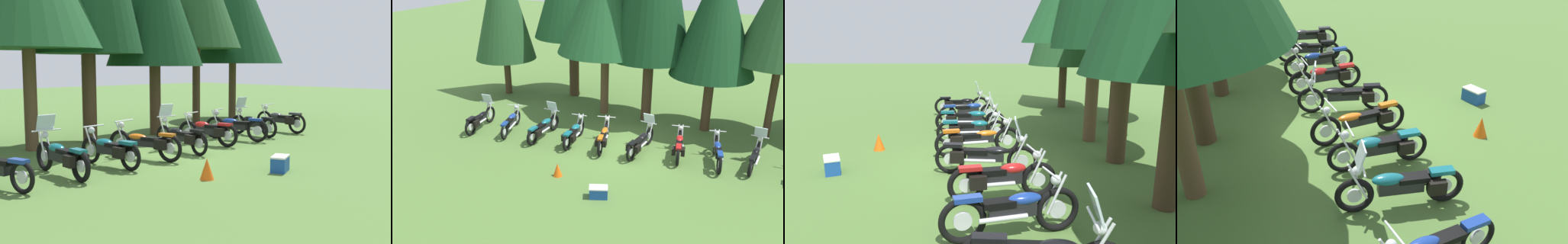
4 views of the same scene
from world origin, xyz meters
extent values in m
plane|color=#4C7033|center=(0.00, 0.00, 0.00)|extent=(80.00, 80.00, 0.00)
torus|color=black|center=(-4.72, -1.40, 0.33)|extent=(0.29, 0.67, 0.67)
cylinder|color=silver|center=(-4.72, -1.40, 0.33)|extent=(0.12, 0.26, 0.26)
cube|color=black|center=(-4.89, -0.85, 0.58)|extent=(0.38, 0.57, 0.10)
cube|color=navy|center=(-4.74, -1.33, 0.65)|extent=(0.31, 0.48, 0.08)
cylinder|color=silver|center=(-5.14, -0.01, 0.97)|extent=(0.67, 0.23, 0.04)
cylinder|color=silver|center=(-4.78, -0.77, 0.35)|extent=(0.31, 0.78, 0.08)
torus|color=black|center=(-3.39, 0.34, 0.36)|extent=(0.12, 0.71, 0.71)
cylinder|color=silver|center=(-3.39, 0.34, 0.36)|extent=(0.05, 0.27, 0.27)
torus|color=black|center=(-3.38, -1.33, 0.36)|extent=(0.12, 0.71, 0.71)
cylinder|color=silver|center=(-3.38, -1.33, 0.36)|extent=(0.05, 0.27, 0.27)
cube|color=black|center=(-3.38, -0.50, 0.47)|extent=(0.22, 0.83, 0.26)
ellipsoid|color=#14606B|center=(-3.38, -0.27, 0.63)|extent=(0.27, 0.59, 0.20)
cube|color=black|center=(-3.38, -0.73, 0.60)|extent=(0.25, 0.55, 0.10)
cube|color=#14606B|center=(-3.38, -1.25, 0.68)|extent=(0.20, 0.44, 0.08)
cylinder|color=silver|center=(-3.47, 0.28, 0.65)|extent=(0.05, 0.34, 0.65)
cylinder|color=silver|center=(-3.31, 0.28, 0.65)|extent=(0.05, 0.34, 0.65)
cylinder|color=silver|center=(-3.39, 0.20, 0.99)|extent=(0.74, 0.04, 0.04)
sphere|color=silver|center=(-3.39, 0.29, 0.87)|extent=(0.17, 0.17, 0.17)
cylinder|color=silver|center=(-3.25, -0.68, 0.38)|extent=(0.08, 0.83, 0.08)
cube|color=silver|center=(-3.39, 0.22, 1.17)|extent=(0.44, 0.15, 0.39)
cube|color=black|center=(-3.55, -1.13, 0.46)|extent=(0.14, 0.32, 0.26)
cube|color=black|center=(-3.21, -1.13, 0.46)|extent=(0.14, 0.32, 0.26)
torus|color=black|center=(-2.10, 0.37, 0.35)|extent=(0.18, 0.70, 0.69)
cylinder|color=silver|center=(-2.10, 0.37, 0.35)|extent=(0.08, 0.27, 0.27)
torus|color=black|center=(-1.92, -1.11, 0.35)|extent=(0.18, 0.70, 0.69)
cylinder|color=silver|center=(-1.92, -1.11, 0.35)|extent=(0.08, 0.27, 0.27)
cube|color=black|center=(-2.01, -0.37, 0.45)|extent=(0.33, 0.76, 0.24)
ellipsoid|color=#14606B|center=(-2.03, -0.16, 0.60)|extent=(0.36, 0.56, 0.19)
cube|color=black|center=(-1.98, -0.57, 0.57)|extent=(0.34, 0.52, 0.10)
cube|color=#14606B|center=(-1.93, -1.03, 0.67)|extent=(0.27, 0.46, 0.08)
cylinder|color=silver|center=(-2.18, 0.30, 0.64)|extent=(0.08, 0.34, 0.65)
cylinder|color=silver|center=(-2.00, 0.33, 0.64)|extent=(0.08, 0.34, 0.65)
cylinder|color=silver|center=(-2.08, 0.24, 0.98)|extent=(0.65, 0.11, 0.04)
sphere|color=silver|center=(-2.09, 0.32, 0.86)|extent=(0.19, 0.19, 0.17)
cylinder|color=silver|center=(-1.84, -0.51, 0.37)|extent=(0.17, 0.74, 0.08)
cube|color=black|center=(-2.13, -0.93, 0.45)|extent=(0.18, 0.33, 0.26)
cube|color=black|center=(-1.75, -0.89, 0.45)|extent=(0.18, 0.33, 0.26)
torus|color=black|center=(-1.00, 0.64, 0.37)|extent=(0.30, 0.74, 0.74)
cylinder|color=silver|center=(-1.00, 0.64, 0.37)|extent=(0.13, 0.29, 0.29)
torus|color=black|center=(-0.55, -0.95, 0.37)|extent=(0.30, 0.74, 0.74)
cylinder|color=silver|center=(-0.55, -0.95, 0.37)|extent=(0.13, 0.29, 0.29)
cube|color=black|center=(-0.78, -0.15, 0.47)|extent=(0.40, 0.84, 0.21)
ellipsoid|color=#D16014|center=(-0.84, 0.07, 0.60)|extent=(0.37, 0.62, 0.17)
cube|color=black|center=(-0.72, -0.37, 0.57)|extent=(0.35, 0.58, 0.10)
cube|color=#D16014|center=(-0.58, -0.87, 0.72)|extent=(0.28, 0.47, 0.08)
cylinder|color=silver|center=(-1.05, 0.57, 0.67)|extent=(0.13, 0.34, 0.65)
cylinder|color=silver|center=(-0.92, 0.60, 0.67)|extent=(0.13, 0.34, 0.65)
cylinder|color=silver|center=(-0.96, 0.51, 1.01)|extent=(0.73, 0.24, 0.04)
sphere|color=silver|center=(-0.99, 0.59, 0.89)|extent=(0.21, 0.21, 0.17)
cylinder|color=silver|center=(-0.62, -0.30, 0.39)|extent=(0.30, 0.81, 0.08)
cube|color=black|center=(-0.75, -0.79, 0.47)|extent=(0.22, 0.35, 0.26)
cube|color=black|center=(-0.47, -0.72, 0.47)|extent=(0.22, 0.35, 0.26)
torus|color=black|center=(0.76, 0.89, 0.35)|extent=(0.14, 0.71, 0.71)
cylinder|color=silver|center=(0.76, 0.89, 0.35)|extent=(0.07, 0.28, 0.28)
torus|color=black|center=(0.64, -0.79, 0.35)|extent=(0.14, 0.71, 0.71)
cylinder|color=silver|center=(0.64, -0.79, 0.35)|extent=(0.07, 0.28, 0.28)
cube|color=black|center=(0.70, 0.05, 0.45)|extent=(0.28, 0.85, 0.22)
ellipsoid|color=black|center=(0.72, 0.28, 0.59)|extent=(0.32, 0.61, 0.17)
cube|color=black|center=(0.69, -0.18, 0.56)|extent=(0.30, 0.57, 0.10)
cube|color=black|center=(0.65, -0.71, 0.69)|extent=(0.23, 0.45, 0.08)
cylinder|color=silver|center=(0.67, 0.84, 0.65)|extent=(0.07, 0.34, 0.65)
cylinder|color=silver|center=(0.84, 0.82, 0.65)|extent=(0.07, 0.34, 0.65)
cylinder|color=silver|center=(0.75, 0.75, 0.99)|extent=(0.67, 0.08, 0.04)
sphere|color=silver|center=(0.76, 0.84, 0.87)|extent=(0.18, 0.18, 0.17)
cylinder|color=silver|center=(0.83, -0.14, 0.37)|extent=(0.14, 0.84, 0.08)
cube|color=silver|center=(0.75, 0.77, 1.17)|extent=(0.45, 0.18, 0.39)
cube|color=black|center=(0.48, -0.58, 0.45)|extent=(0.16, 0.33, 0.26)
cube|color=black|center=(0.83, -0.60, 0.45)|extent=(0.16, 0.33, 0.26)
torus|color=black|center=(1.95, 1.10, 0.36)|extent=(0.28, 0.74, 0.73)
cylinder|color=silver|center=(1.95, 1.10, 0.36)|extent=(0.11, 0.28, 0.28)
torus|color=black|center=(2.28, -0.32, 0.36)|extent=(0.28, 0.74, 0.73)
cylinder|color=silver|center=(2.28, -0.32, 0.36)|extent=(0.11, 0.28, 0.28)
cube|color=black|center=(2.11, 0.39, 0.48)|extent=(0.37, 0.75, 0.26)
ellipsoid|color=#B21919|center=(2.07, 0.59, 0.64)|extent=(0.37, 0.56, 0.20)
cube|color=black|center=(2.16, 0.20, 0.61)|extent=(0.35, 0.52, 0.10)
cube|color=#B21919|center=(2.26, -0.24, 0.70)|extent=(0.29, 0.47, 0.08)
cylinder|color=silver|center=(1.89, 1.03, 0.66)|extent=(0.12, 0.34, 0.65)
cylinder|color=silver|center=(2.04, 1.06, 0.66)|extent=(0.12, 0.34, 0.65)
cylinder|color=silver|center=(1.98, 0.97, 1.00)|extent=(0.66, 0.19, 0.04)
sphere|color=silver|center=(1.96, 1.05, 0.88)|extent=(0.20, 0.20, 0.17)
cylinder|color=silver|center=(2.28, 0.27, 0.38)|extent=(0.24, 0.72, 0.08)
cube|color=black|center=(2.07, -0.16, 0.46)|extent=(0.21, 0.34, 0.26)
cube|color=black|center=(2.40, -0.09, 0.46)|extent=(0.21, 0.34, 0.26)
torus|color=black|center=(3.31, 1.23, 0.38)|extent=(0.31, 0.76, 0.76)
cylinder|color=silver|center=(3.31, 1.23, 0.38)|extent=(0.13, 0.30, 0.29)
torus|color=black|center=(3.74, -0.29, 0.38)|extent=(0.31, 0.76, 0.76)
cylinder|color=silver|center=(3.74, -0.29, 0.38)|extent=(0.13, 0.30, 0.29)
cube|color=black|center=(3.53, 0.47, 0.49)|extent=(0.40, 0.80, 0.24)
ellipsoid|color=navy|center=(3.47, 0.68, 0.63)|extent=(0.38, 0.60, 0.19)
cube|color=black|center=(3.59, 0.26, 0.60)|extent=(0.36, 0.56, 0.10)
cube|color=navy|center=(3.72, -0.21, 0.74)|extent=(0.29, 0.47, 0.08)
cylinder|color=silver|center=(3.26, 1.15, 0.68)|extent=(0.13, 0.33, 0.65)
cylinder|color=silver|center=(3.40, 1.19, 0.68)|extent=(0.13, 0.33, 0.65)
cylinder|color=silver|center=(3.35, 1.09, 1.02)|extent=(0.59, 0.20, 0.04)
sphere|color=silver|center=(3.32, 1.18, 0.90)|extent=(0.21, 0.21, 0.17)
cylinder|color=silver|center=(3.69, 0.34, 0.40)|extent=(0.29, 0.77, 0.08)
torus|color=black|center=(4.82, 1.50, 0.35)|extent=(0.14, 0.70, 0.70)
cylinder|color=silver|center=(4.82, 1.50, 0.35)|extent=(0.06, 0.27, 0.27)
torus|color=black|center=(4.75, 0.03, 0.35)|extent=(0.14, 0.70, 0.70)
cylinder|color=silver|center=(4.75, 0.03, 0.35)|extent=(0.06, 0.27, 0.27)
cube|color=black|center=(4.78, 0.77, 0.45)|extent=(0.22, 0.73, 0.23)
ellipsoid|color=black|center=(4.79, 0.97, 0.59)|extent=(0.26, 0.53, 0.18)
cube|color=black|center=(4.78, 0.57, 0.56)|extent=(0.24, 0.49, 0.10)
cube|color=black|center=(4.75, 0.11, 0.67)|extent=(0.19, 0.45, 0.08)
cylinder|color=silver|center=(4.75, 1.44, 0.65)|extent=(0.06, 0.34, 0.65)
cylinder|color=silver|center=(4.88, 1.43, 0.65)|extent=(0.06, 0.34, 0.65)
cylinder|color=silver|center=(4.81, 1.36, 0.98)|extent=(0.63, 0.06, 0.04)
sphere|color=silver|center=(4.82, 1.45, 0.86)|extent=(0.18, 0.18, 0.17)
cylinder|color=silver|center=(4.89, 0.60, 0.37)|extent=(0.11, 0.73, 0.08)
cube|color=silver|center=(4.81, 1.38, 1.16)|extent=(0.45, 0.17, 0.39)
torus|color=black|center=(6.29, 1.48, 0.38)|extent=(0.11, 0.75, 0.75)
cylinder|color=silver|center=(6.29, 1.48, 0.38)|extent=(0.06, 0.30, 0.29)
torus|color=black|center=(6.32, 0.00, 0.38)|extent=(0.11, 0.75, 0.75)
cylinder|color=silver|center=(6.32, 0.00, 0.38)|extent=(0.06, 0.30, 0.29)
cube|color=black|center=(6.31, 0.74, 0.48)|extent=(0.24, 0.74, 0.23)
ellipsoid|color=#2D2D33|center=(6.30, 0.95, 0.62)|extent=(0.29, 0.53, 0.18)
cube|color=black|center=(6.31, 0.54, 0.59)|extent=(0.27, 0.50, 0.10)
cube|color=#2D2D33|center=(6.32, 0.08, 0.73)|extent=(0.22, 0.44, 0.08)
cylinder|color=silver|center=(6.21, 1.42, 0.67)|extent=(0.05, 0.34, 0.65)
cylinder|color=silver|center=(6.38, 1.43, 0.67)|extent=(0.05, 0.34, 0.65)
cylinder|color=silver|center=(6.29, 1.34, 1.01)|extent=(0.71, 0.05, 0.04)
sphere|color=silver|center=(6.29, 1.43, 0.89)|extent=(0.17, 0.17, 0.17)
cylinder|color=silver|center=(6.45, 0.58, 0.40)|extent=(0.10, 0.74, 0.08)
cube|color=black|center=(6.14, 0.20, 0.48)|extent=(0.15, 0.32, 0.26)
cube|color=black|center=(6.50, 0.21, 0.48)|extent=(0.15, 0.32, 0.26)
cylinder|color=brown|center=(-2.34, 3.25, 1.49)|extent=(0.38, 0.38, 2.99)
cylinder|color=#42301E|center=(-0.29, 3.38, 1.44)|extent=(0.46, 0.46, 2.87)
cylinder|color=#42301E|center=(2.42, 3.39, 1.24)|extent=(0.40, 0.40, 2.48)
cylinder|color=#42301E|center=(4.88, 3.86, 1.58)|extent=(0.31, 0.31, 3.16)
cylinder|color=#4C3823|center=(8.28, 5.04, 1.29)|extent=(0.34, 0.34, 2.58)
cube|color=#19479E|center=(0.65, -3.58, 0.17)|extent=(0.67, 0.55, 0.34)
cube|color=silver|center=(0.65, -3.58, 0.36)|extent=(0.68, 0.57, 0.04)
cone|color=#EA590F|center=(-1.20, -2.99, 0.24)|extent=(0.32, 0.32, 0.48)
camera|label=1|loc=(-8.80, -10.76, 2.54)|focal=46.10mm
camera|label=2|loc=(5.55, -13.83, 7.36)|focal=38.44mm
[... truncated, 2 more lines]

